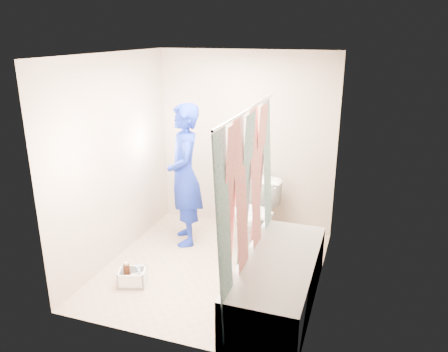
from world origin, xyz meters
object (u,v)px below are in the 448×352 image
(bathtub, at_px, (278,280))
(cleaning_caddy, at_px, (133,278))
(plumber, at_px, (185,175))
(toilet, at_px, (256,214))

(bathtub, xyz_separation_m, cleaning_caddy, (-1.55, -0.17, -0.19))
(plumber, bearing_deg, bathtub, 26.11)
(toilet, height_order, plumber, plumber)
(bathtub, bearing_deg, cleaning_caddy, -173.75)
(plumber, xyz_separation_m, cleaning_caddy, (-0.13, -1.15, -0.82))
(bathtub, height_order, plumber, plumber)
(toilet, relative_size, cleaning_caddy, 2.34)
(toilet, bearing_deg, plumber, -158.67)
(toilet, xyz_separation_m, cleaning_caddy, (-0.99, -1.37, -0.32))
(bathtub, height_order, cleaning_caddy, bathtub)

